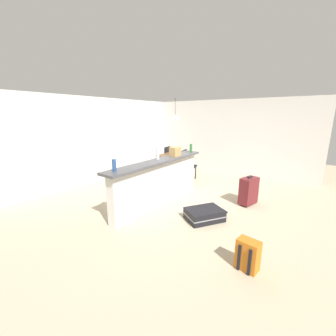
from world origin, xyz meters
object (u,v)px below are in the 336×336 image
Objects in this scene: dining_table at (175,157)px; backpack_orange at (248,255)px; pendant_lamp at (175,117)px; bottle_blue at (114,165)px; bottle_clear at (158,154)px; dining_chair_far_side at (165,158)px; suitcase_flat_black at (204,214)px; bottle_green at (191,148)px; dining_chair_near_partition at (187,163)px; grocery_bag at (175,152)px; suitcase_upright_maroon at (249,191)px.

dining_table is 2.62× the size of backpack_orange.
backpack_orange is (-3.23, -3.33, -1.72)m from pendant_lamp.
bottle_blue is 0.52× the size of backpack_orange.
dining_table reaches higher than backpack_orange.
bottle_clear is 2.74m from dining_chair_far_side.
backpack_orange is at bearing -130.51° from suitcase_flat_black.
bottle_clear is 2.75m from backpack_orange.
dining_chair_near_partition is at bearing 36.41° from bottle_green.
bottle_green is (1.27, -0.12, -0.02)m from bottle_clear.
pendant_lamp is at bearing 51.21° from bottle_green.
suitcase_flat_black is at bearing -141.19° from bottle_green.
bottle_blue is 1.26m from bottle_clear.
dining_chair_far_side is at bearing 42.87° from grocery_bag.
bottle_blue is 3.55m from dining_table.
dining_chair_near_partition is (1.45, 0.52, -0.62)m from grocery_bag.
suitcase_upright_maroon reaches higher than suitcase_flat_black.
bottle_blue is at bearing -178.71° from bottle_clear.
bottle_blue is 0.25× the size of suitcase_flat_black.
bottle_clear is at bearing -156.08° from dining_table.
suitcase_upright_maroon is at bearing -35.87° from bottle_blue.
bottle_clear is at bearing 82.96° from suitcase_flat_black.
suitcase_upright_maroon is at bearing -113.02° from dining_chair_near_partition.
dining_chair_near_partition is 1.39× the size of suitcase_upright_maroon.
pendant_lamp is 0.79× the size of suitcase_flat_black.
dining_chair_far_side reaches higher than backpack_orange.
bottle_green is at bearing -128.86° from dining_table.
bottle_blue is at bearing 144.13° from suitcase_upright_maroon.
bottle_clear reaches higher than dining_chair_near_partition.
bottle_green is 0.20× the size of dining_table.
dining_table is 3.22m from suitcase_flat_black.
bottle_clear is 2.38m from dining_table.
bottle_clear reaches higher than bottle_green.
bottle_clear is at bearing 122.27° from suitcase_upright_maroon.
dining_table is (3.38, 0.97, -0.49)m from bottle_blue.
dining_chair_near_partition is (2.01, 0.43, -0.64)m from bottle_clear.
dining_table reaches higher than suitcase_flat_black.
bottle_blue is at bearing -164.02° from dining_table.
dining_table is 1.18× the size of dining_chair_near_partition.
bottle_blue is 3.65m from pendant_lamp.
bottle_green reaches higher than suitcase_upright_maroon.
dining_chair_near_partition is (3.27, 0.46, -0.62)m from bottle_blue.
pendant_lamp reaches higher than grocery_bag.
bottle_clear is 2.21m from suitcase_upright_maroon.
dining_chair_far_side is 1.39× the size of suitcase_upright_maroon.
bottle_green is 0.52× the size of backpack_orange.
bottle_clear is 1.65m from suitcase_flat_black.
suitcase_flat_black is (-0.72, -1.18, -1.02)m from grocery_bag.
suitcase_flat_black is (-2.28, -2.21, -0.54)m from dining_table.
bottle_green is 1.45m from dining_table.
backpack_orange is at bearing -126.05° from grocery_bag.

